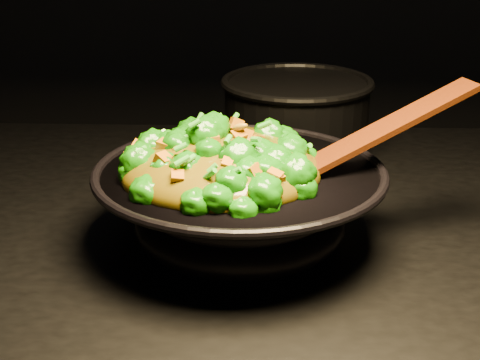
# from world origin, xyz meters

# --- Properties ---
(wok) EXTENTS (0.43, 0.43, 0.10)m
(wok) POSITION_xyz_m (0.01, -0.07, 0.95)
(wok) COLOR black
(wok) RESTS_ON stovetop
(stir_fry) EXTENTS (0.26, 0.26, 0.09)m
(stir_fry) POSITION_xyz_m (-0.01, -0.07, 1.05)
(stir_fry) COLOR #166607
(stir_fry) RESTS_ON wok
(spatula) EXTENTS (0.26, 0.13, 0.11)m
(spatula) POSITION_xyz_m (0.18, -0.04, 1.05)
(spatula) COLOR #351604
(spatula) RESTS_ON wok
(back_pot) EXTENTS (0.28, 0.28, 0.14)m
(back_pot) POSITION_xyz_m (0.09, 0.27, 0.97)
(back_pot) COLOR black
(back_pot) RESTS_ON stovetop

